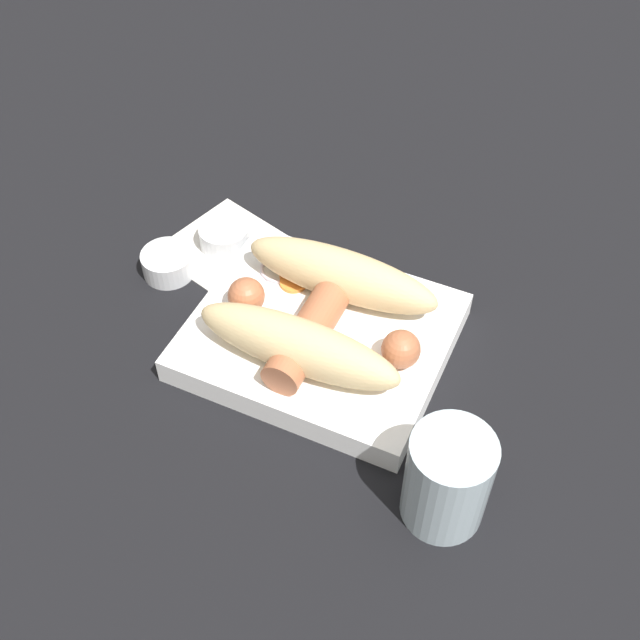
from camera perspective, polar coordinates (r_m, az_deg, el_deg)
ground_plane at (r=0.75m, az=0.00°, el=-1.85°), size 3.00×3.00×0.00m
food_tray at (r=0.74m, az=0.00°, el=-1.19°), size 0.23×0.20×0.03m
bread_roll at (r=0.71m, az=0.07°, el=0.80°), size 0.19×0.14×0.05m
sausage at (r=0.71m, az=0.10°, el=-0.12°), size 0.19×0.15×0.03m
pickled_veggies at (r=0.78m, az=-1.65°, el=3.86°), size 0.07×0.07×0.00m
napkin at (r=0.84m, az=-6.66°, el=5.16°), size 0.14×0.14×0.00m
condiment_cup_near at (r=0.84m, az=-6.80°, el=5.84°), size 0.05×0.05×0.03m
condiment_cup_far at (r=0.82m, az=-10.76°, el=3.91°), size 0.05×0.05×0.03m
drink_glass at (r=0.62m, az=9.05°, el=-11.14°), size 0.07×0.07×0.09m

